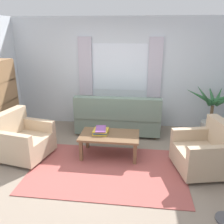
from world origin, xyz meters
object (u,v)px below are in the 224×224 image
(book_stack_on_table, at_px, (101,131))
(bookshelf, at_px, (2,101))
(armchair_left, at_px, (22,140))
(armchair_right, at_px, (205,152))
(potted_plant, at_px, (211,114))
(coffee_table, at_px, (110,137))
(couch, at_px, (118,118))

(book_stack_on_table, height_order, bookshelf, bookshelf)
(armchair_left, distance_m, armchair_right, 3.27)
(armchair_left, height_order, potted_plant, potted_plant)
(book_stack_on_table, bearing_deg, coffee_table, -17.11)
(coffee_table, bearing_deg, bookshelf, 169.60)
(armchair_right, height_order, bookshelf, bookshelf)
(armchair_right, bearing_deg, book_stack_on_table, -114.43)
(coffee_table, distance_m, potted_plant, 2.46)
(couch, height_order, book_stack_on_table, couch)
(couch, relative_size, potted_plant, 1.50)
(armchair_left, height_order, coffee_table, armchair_left)
(book_stack_on_table, distance_m, potted_plant, 2.58)
(couch, xyz_separation_m, bookshelf, (-2.37, -0.68, 0.53))
(armchair_left, relative_size, book_stack_on_table, 2.82)
(armchair_right, relative_size, potted_plant, 0.79)
(book_stack_on_table, bearing_deg, couch, 77.89)
(bookshelf, bearing_deg, potted_plant, 100.02)
(couch, height_order, coffee_table, couch)
(armchair_left, distance_m, coffee_table, 1.63)
(book_stack_on_table, height_order, potted_plant, potted_plant)
(potted_plant, bearing_deg, armchair_left, -158.70)
(couch, bearing_deg, book_stack_on_table, 77.89)
(potted_plant, bearing_deg, book_stack_on_table, -153.29)
(couch, distance_m, armchair_left, 2.14)
(couch, distance_m, coffee_table, 1.11)
(armchair_left, xyz_separation_m, armchair_right, (3.27, -0.08, 0.00))
(couch, relative_size, coffee_table, 1.73)
(couch, distance_m, book_stack_on_table, 1.08)
(armchair_right, height_order, book_stack_on_table, armchair_right)
(couch, xyz_separation_m, armchair_right, (1.61, -1.43, -0.01))
(couch, height_order, bookshelf, bookshelf)
(coffee_table, xyz_separation_m, bookshelf, (-2.32, 0.43, 0.51))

